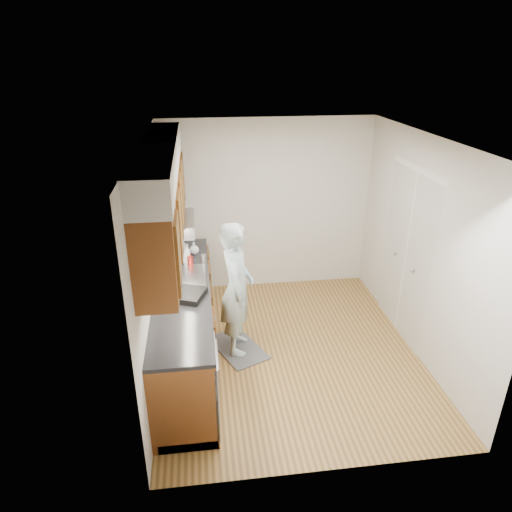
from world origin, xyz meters
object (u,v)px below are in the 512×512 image
(soap_bottle_a, at_px, (187,254))
(steel_can, at_px, (204,259))
(dish_rack, at_px, (184,294))
(soap_bottle_b, at_px, (183,247))
(person, at_px, (236,280))
(soap_bottle_c, at_px, (194,248))
(soda_can, at_px, (190,261))

(soap_bottle_a, height_order, steel_can, soap_bottle_a)
(steel_can, bearing_deg, dish_rack, -105.39)
(soap_bottle_b, distance_m, steel_can, 0.39)
(person, distance_m, soap_bottle_c, 0.91)
(dish_rack, bearing_deg, soda_can, 106.63)
(person, bearing_deg, dish_rack, 126.39)
(soap_bottle_b, height_order, steel_can, soap_bottle_b)
(person, height_order, soda_can, person)
(person, height_order, soap_bottle_b, person)
(soap_bottle_c, height_order, dish_rack, soap_bottle_c)
(person, bearing_deg, soap_bottle_c, 36.96)
(person, xyz_separation_m, dish_rack, (-0.58, -0.34, 0.05))
(soap_bottle_b, bearing_deg, soap_bottle_c, 4.52)
(soap_bottle_b, relative_size, steel_can, 1.80)
(person, distance_m, soap_bottle_a, 0.75)
(soap_bottle_a, distance_m, dish_rack, 0.83)
(person, xyz_separation_m, soap_bottle_a, (-0.55, 0.48, 0.15))
(soda_can, bearing_deg, soap_bottle_b, 103.74)
(person, distance_m, steel_can, 0.59)
(soap_bottle_a, distance_m, soap_bottle_b, 0.29)
(soap_bottle_b, xyz_separation_m, soap_bottle_c, (0.13, 0.01, -0.03))
(soda_can, distance_m, steel_can, 0.17)
(soda_can, xyz_separation_m, steel_can, (0.16, 0.05, -0.00))
(soap_bottle_c, bearing_deg, soap_bottle_a, -106.21)
(person, bearing_deg, soda_can, 56.85)
(soap_bottle_a, bearing_deg, dish_rack, -91.61)
(person, xyz_separation_m, steel_can, (-0.35, 0.47, 0.07))
(soap_bottle_b, bearing_deg, steel_can, -50.50)
(soap_bottle_a, height_order, dish_rack, soap_bottle_a)
(person, relative_size, soap_bottle_a, 6.98)
(dish_rack, bearing_deg, soap_bottle_c, 105.75)
(steel_can, bearing_deg, soda_can, -162.13)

